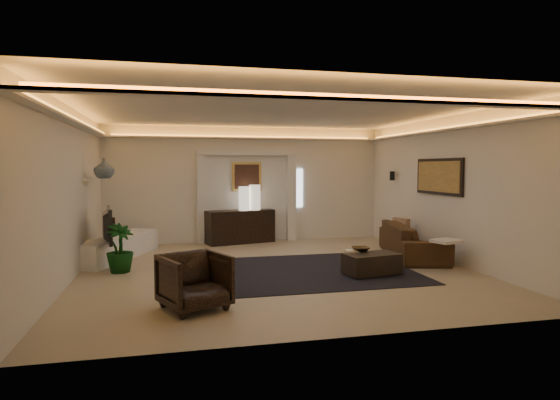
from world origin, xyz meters
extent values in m
plane|color=gray|center=(0.00, 0.00, 0.00)|extent=(7.00, 7.00, 0.00)
plane|color=white|center=(0.00, 0.00, 2.90)|extent=(7.00, 7.00, 0.00)
plane|color=silver|center=(0.00, 3.50, 1.45)|extent=(7.00, 0.00, 7.00)
plane|color=silver|center=(0.00, -3.50, 1.45)|extent=(7.00, 0.00, 7.00)
plane|color=silver|center=(-3.50, 0.00, 1.45)|extent=(0.00, 7.00, 7.00)
plane|color=silver|center=(3.50, 0.00, 1.45)|extent=(0.00, 7.00, 7.00)
cube|color=silver|center=(0.00, 0.00, 2.62)|extent=(7.00, 7.00, 0.04)
cube|color=white|center=(1.35, 3.48, 1.35)|extent=(0.25, 0.03, 1.00)
cube|color=black|center=(0.40, -0.20, 0.01)|extent=(4.00, 3.00, 0.01)
cube|color=silver|center=(-1.15, 3.40, 1.10)|extent=(0.22, 0.20, 2.20)
cube|color=silver|center=(1.15, 3.40, 1.10)|extent=(0.22, 0.20, 2.20)
cube|color=silver|center=(0.00, 3.40, 2.25)|extent=(2.52, 0.20, 0.12)
cube|color=tan|center=(0.00, 3.47, 1.65)|extent=(0.74, 0.04, 0.74)
cube|color=#4C2D1E|center=(0.00, 3.44, 1.65)|extent=(0.62, 0.02, 0.62)
cube|color=black|center=(3.47, 0.30, 1.70)|extent=(0.04, 1.64, 0.74)
cube|color=tan|center=(3.44, 0.30, 1.70)|extent=(0.02, 1.50, 0.62)
cylinder|color=black|center=(3.38, 2.20, 1.68)|extent=(0.12, 0.12, 0.22)
cube|color=silver|center=(-3.44, 1.40, 1.65)|extent=(0.10, 0.55, 0.04)
cube|color=black|center=(-0.21, 3.24, 0.40)|extent=(1.77, 0.92, 0.85)
cylinder|color=silver|center=(-0.12, 3.12, 1.09)|extent=(0.35, 0.35, 0.59)
cylinder|color=beige|center=(0.15, 3.19, 1.09)|extent=(0.29, 0.29, 0.63)
cube|color=white|center=(-2.99, 1.85, 0.23)|extent=(1.58, 2.53, 0.47)
imported|color=black|center=(-3.15, 1.06, 0.78)|extent=(1.17, 0.34, 0.67)
cylinder|color=black|center=(-3.09, 1.90, 0.64)|extent=(0.19, 0.19, 0.39)
imported|color=#4E5D64|center=(-3.15, 1.46, 1.87)|extent=(0.40, 0.40, 0.40)
imported|color=#0B340D|center=(-2.79, 0.48, 0.44)|extent=(0.69, 0.69, 0.88)
imported|color=#402C17|center=(3.08, 0.61, 0.35)|extent=(2.54, 1.48, 0.70)
cube|color=beige|center=(2.99, -0.77, 0.55)|extent=(0.57, 0.51, 0.05)
cube|color=#A77C5F|center=(3.15, 1.26, 0.55)|extent=(0.27, 0.42, 0.40)
cube|color=black|center=(1.54, -0.77, 0.20)|extent=(1.02, 0.66, 0.35)
imported|color=#3C2A14|center=(1.43, -0.51, 0.45)|extent=(0.35, 0.35, 0.08)
cube|color=#FFECC5|center=(1.28, -0.51, 0.42)|extent=(0.30, 0.23, 0.03)
imported|color=#362922|center=(-1.59, -2.06, 0.37)|extent=(1.05, 1.07, 0.75)
camera|label=1|loc=(-1.86, -8.28, 1.89)|focal=30.01mm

